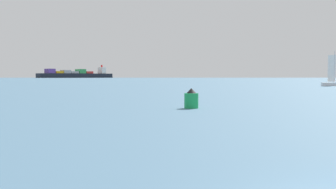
# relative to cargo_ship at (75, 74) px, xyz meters

# --- Properties ---
(cargo_ship) EXTENTS (160.24, 133.49, 31.59)m
(cargo_ship) POSITION_rel_cargo_ship_xyz_m (0.00, 0.00, 0.00)
(cargo_ship) COLOR black
(cargo_ship) RESTS_ON ground_plane
(distant_headland) EXTENTS (1052.91, 691.00, 26.15)m
(distant_headland) POSITION_rel_cargo_ship_xyz_m (80.82, 597.11, 4.98)
(distant_headland) COLOR #756B56
(distant_headland) RESTS_ON ground_plane
(channel_buoy) EXTENTS (1.37, 1.37, 1.96)m
(channel_buoy) POSITION_rel_cargo_ship_xyz_m (236.36, -845.01, -7.22)
(channel_buoy) COLOR #19994C
(channel_buoy) RESTS_ON ground_plane
(small_sailboat) EXTENTS (7.85, 3.48, 11.40)m
(small_sailboat) POSITION_rel_cargo_ship_xyz_m (286.86, -758.00, -7.08)
(small_sailboat) COLOR white
(small_sailboat) RESTS_ON ground_plane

